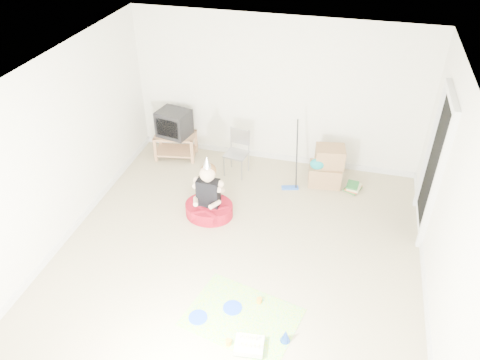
% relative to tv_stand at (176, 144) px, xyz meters
% --- Properties ---
extents(ground, '(5.00, 5.00, 0.00)m').
position_rel_tv_stand_xyz_m(ground, '(1.76, -2.11, -0.27)').
color(ground, tan).
rests_on(ground, ground).
extents(doorway_recess, '(0.02, 0.90, 2.05)m').
position_rel_tv_stand_xyz_m(doorway_recess, '(4.24, -0.91, 0.75)').
color(doorway_recess, black).
rests_on(doorway_recess, ground).
extents(tv_stand, '(0.79, 0.56, 0.46)m').
position_rel_tv_stand_xyz_m(tv_stand, '(0.00, 0.00, 0.00)').
color(tv_stand, '#A4714A').
rests_on(tv_stand, ground).
extents(crt_tv, '(0.62, 0.55, 0.47)m').
position_rel_tv_stand_xyz_m(crt_tv, '(0.00, 0.00, 0.42)').
color(crt_tv, black).
rests_on(crt_tv, tv_stand).
extents(folding_chair, '(0.42, 0.40, 0.82)m').
position_rel_tv_stand_xyz_m(folding_chair, '(1.22, -0.28, 0.13)').
color(folding_chair, '#949399').
rests_on(folding_chair, ground).
extents(cardboard_boxes, '(0.60, 0.49, 0.68)m').
position_rel_tv_stand_xyz_m(cardboard_boxes, '(2.75, -0.17, 0.06)').
color(cardboard_boxes, '#936D47').
rests_on(cardboard_boxes, ground).
extents(floor_mop, '(0.30, 0.37, 1.13)m').
position_rel_tv_stand_xyz_m(floor_mop, '(2.21, -0.48, -0.01)').
color(floor_mop, blue).
rests_on(floor_mop, ground).
extents(book_pile, '(0.31, 0.35, 0.12)m').
position_rel_tv_stand_xyz_m(book_pile, '(3.24, -0.26, -0.21)').
color(book_pile, '#21652B').
rests_on(book_pile, ground).
extents(seated_woman, '(0.75, 0.75, 1.06)m').
position_rel_tv_stand_xyz_m(seated_woman, '(1.11, -1.49, -0.04)').
color(seated_woman, maroon).
rests_on(seated_woman, ground).
extents(party_mat, '(1.48, 1.21, 0.01)m').
position_rel_tv_stand_xyz_m(party_mat, '(2.09, -3.27, -0.27)').
color(party_mat, '#FF3582').
rests_on(party_mat, ground).
extents(birthday_cake, '(0.35, 0.29, 0.15)m').
position_rel_tv_stand_xyz_m(birthday_cake, '(2.28, -3.67, -0.23)').
color(birthday_cake, silver).
rests_on(birthday_cake, party_mat).
extents(blue_plate_near, '(0.27, 0.27, 0.01)m').
position_rel_tv_stand_xyz_m(blue_plate_near, '(1.94, -3.17, -0.26)').
color(blue_plate_near, blue).
rests_on(blue_plate_near, party_mat).
extents(blue_plate_far, '(0.32, 0.32, 0.01)m').
position_rel_tv_stand_xyz_m(blue_plate_far, '(1.58, -3.41, -0.26)').
color(blue_plate_far, blue).
rests_on(blue_plate_far, party_mat).
extents(orange_cup_near, '(0.09, 0.09, 0.07)m').
position_rel_tv_stand_xyz_m(orange_cup_near, '(2.24, -3.00, -0.23)').
color(orange_cup_near, orange).
rests_on(orange_cup_near, party_mat).
extents(orange_cup_far, '(0.09, 0.09, 0.08)m').
position_rel_tv_stand_xyz_m(orange_cup_far, '(2.04, -3.68, -0.23)').
color(orange_cup_far, orange).
rests_on(orange_cup_far, party_mat).
extents(blue_party_hat, '(0.16, 0.16, 0.17)m').
position_rel_tv_stand_xyz_m(blue_party_hat, '(2.65, -3.47, -0.18)').
color(blue_party_hat, blue).
rests_on(blue_party_hat, party_mat).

